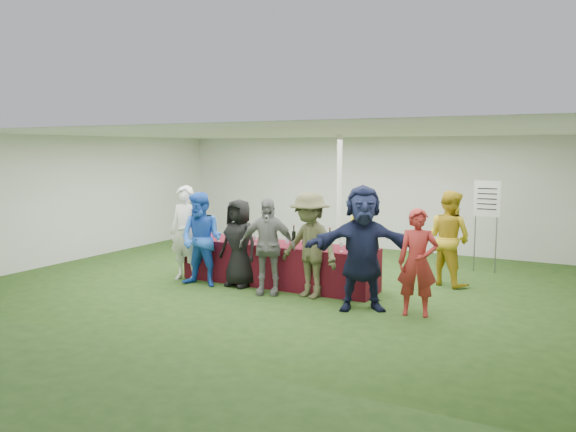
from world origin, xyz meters
The scene contains 18 objects.
ground centered at (0.00, 0.00, 0.00)m, with size 60.00×60.00×0.00m, color #284719.
tent centered at (0.50, 1.20, 1.35)m, with size 10.00×10.00×10.00m.
serving_table centered at (0.00, -0.38, 0.38)m, with size 3.60×0.80×0.75m, color #531120.
wine_bottles centered at (0.62, -0.24, 0.87)m, with size 0.74×0.15×0.32m.
wine_glasses centered at (-0.46, -0.63, 0.86)m, with size 2.81×0.14×0.16m.
water_bottle centered at (0.15, -0.30, 0.85)m, with size 0.07×0.07×0.23m.
bar_towel centered at (1.58, -0.33, 0.77)m, with size 0.25×0.18×0.03m, color white.
dump_bucket centered at (1.67, -0.60, 0.84)m, with size 0.22×0.22×0.18m, color slate.
wine_list_sign centered at (3.08, 2.46, 1.32)m, with size 0.50×0.03×1.80m.
staff_pourer centered at (1.15, 0.74, 0.77)m, with size 0.56×0.37×1.55m, color gold.
staff_back centered at (2.68, 1.05, 0.85)m, with size 0.82×0.64×1.69m, color gold.
customer_0 centered at (-1.68, -0.85, 0.87)m, with size 0.64×0.42×1.75m, color white.
customer_1 centered at (-1.14, -1.09, 0.83)m, with size 0.81×0.63×1.67m, color blue.
customer_2 centered at (-0.55, -0.79, 0.77)m, with size 0.76×0.49×1.55m, color black.
customer_3 centered at (0.15, -1.02, 0.81)m, with size 0.95×0.40×1.62m, color slate.
customer_4 centered at (0.87, -0.88, 0.86)m, with size 1.11×0.64×1.72m, color #4D4C2D.
customer_5 centered at (1.88, -1.13, 0.94)m, with size 1.75×0.56×1.89m, color #161B3A.
customer_6 centered at (2.69, -1.04, 0.79)m, with size 0.57×0.38×1.57m, color maroon.
Camera 1 is at (4.80, -8.96, 2.42)m, focal length 35.00 mm.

